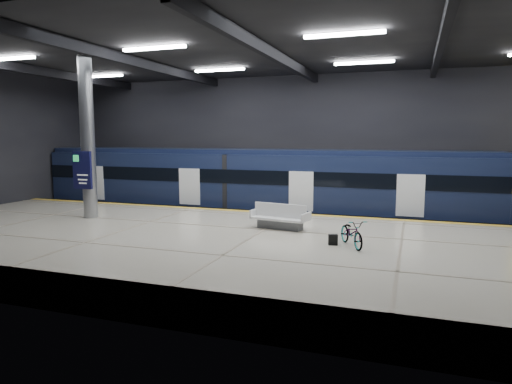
% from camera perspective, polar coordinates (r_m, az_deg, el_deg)
% --- Properties ---
extents(ground, '(30.00, 30.00, 0.00)m').
position_cam_1_polar(ground, '(18.60, 2.01, -7.43)').
color(ground, black).
rests_on(ground, ground).
extents(room_shell, '(30.10, 16.10, 8.05)m').
position_cam_1_polar(room_shell, '(18.05, 2.09, 10.44)').
color(room_shell, black).
rests_on(room_shell, ground).
extents(platform, '(30.00, 11.00, 1.10)m').
position_cam_1_polar(platform, '(16.17, -0.64, -7.63)').
color(platform, beige).
rests_on(platform, ground).
extents(safety_strip, '(30.00, 0.40, 0.01)m').
position_cam_1_polar(safety_strip, '(20.95, 4.26, -2.71)').
color(safety_strip, gold).
rests_on(safety_strip, platform).
extents(rails, '(30.00, 1.52, 0.16)m').
position_cam_1_polar(rails, '(23.76, 5.96, -4.08)').
color(rails, gray).
rests_on(rails, ground).
extents(train, '(29.40, 2.84, 3.79)m').
position_cam_1_polar(train, '(23.71, 3.63, 0.76)').
color(train, black).
rests_on(train, ground).
extents(bench, '(2.32, 1.26, 0.97)m').
position_cam_1_polar(bench, '(17.52, 3.03, -3.50)').
color(bench, '#595B60').
rests_on(bench, platform).
extents(bicycle, '(1.37, 1.79, 0.90)m').
position_cam_1_polar(bicycle, '(15.02, 11.88, -4.99)').
color(bicycle, '#99999E').
rests_on(bicycle, platform).
extents(pannier_bag, '(0.34, 0.25, 0.35)m').
position_cam_1_polar(pannier_bag, '(15.17, 9.60, -5.89)').
color(pannier_bag, black).
rests_on(pannier_bag, platform).
extents(info_column, '(0.90, 0.78, 6.90)m').
position_cam_1_polar(info_column, '(20.96, -20.34, 6.10)').
color(info_column, '#9EA0A5').
rests_on(info_column, platform).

